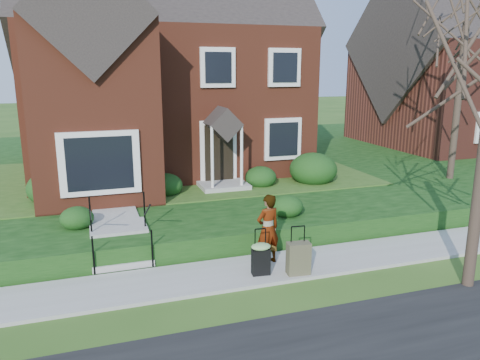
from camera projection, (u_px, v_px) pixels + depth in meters
name	position (u px, v px, depth m)	size (l,w,h in m)	color
ground	(240.00, 274.00, 10.69)	(120.00, 120.00, 0.00)	#2D5119
sidewalk	(240.00, 272.00, 10.68)	(60.00, 1.60, 0.08)	#9E9B93
terrace	(248.00, 162.00, 21.90)	(44.00, 20.00, 0.60)	black
walkway	(112.00, 200.00, 14.39)	(1.20, 6.00, 0.06)	#9E9B93
main_house	(158.00, 50.00, 18.26)	(10.40, 10.20, 9.40)	brown
neighbour_house	(463.00, 55.00, 24.50)	(9.40, 8.00, 9.20)	brown
front_steps	(120.00, 239.00, 11.51)	(1.40, 2.02, 1.50)	#9E9B93
foundation_shrubs	(206.00, 178.00, 15.21)	(10.29, 4.64, 1.18)	black
woman	(268.00, 229.00, 10.93)	(0.61, 0.40, 1.68)	#999999
suitcase_black	(261.00, 257.00, 10.39)	(0.47, 0.40, 1.06)	black
suitcase_olive	(298.00, 258.00, 10.43)	(0.54, 0.34, 1.11)	brown
tree_gap	(468.00, 5.00, 15.95)	(6.08, 6.08, 8.68)	#4F3B30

